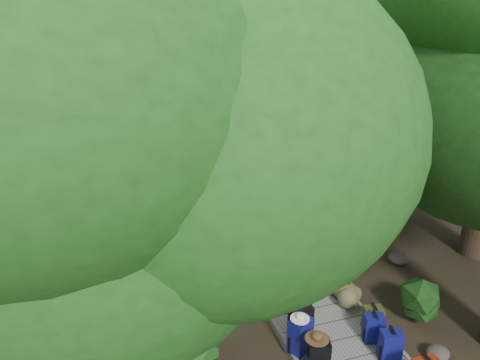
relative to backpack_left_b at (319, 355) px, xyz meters
name	(u,v)px	position (x,y,z in m)	size (l,w,h in m)	color
ground	(277,263)	(0.70, 3.56, -0.46)	(120.00, 120.00, 0.00)	#312418
sand_beach	(167,112)	(0.70, 19.56, -0.45)	(40.00, 22.00, 0.02)	#C2B683
boardwalk	(263,242)	(0.70, 4.56, -0.40)	(2.00, 12.00, 0.12)	gray
backpack_left_b	(319,355)	(0.00, 0.00, 0.00)	(0.37, 0.26, 0.68)	black
backpack_left_c	(300,333)	(-0.10, 0.53, 0.04)	(0.41, 0.29, 0.76)	navy
backpack_right_b	(390,344)	(1.32, -0.16, -0.01)	(0.37, 0.26, 0.66)	navy
backpack_right_c	(374,327)	(1.31, 0.37, -0.04)	(0.35, 0.25, 0.60)	navy
backpack_right_d	(373,318)	(1.47, 0.62, -0.06)	(0.36, 0.26, 0.55)	#3D401C
duffel_right_khaki	(343,289)	(1.43, 1.69, -0.12)	(0.44, 0.65, 0.44)	brown
suitcase_on_boardwalk	(300,322)	(0.06, 0.88, 0.00)	(0.43, 0.24, 0.67)	black
lone_suitcase_on_sand	(213,151)	(1.10, 11.31, -0.08)	(0.45, 0.26, 0.71)	black
hat_brown	(317,336)	(-0.05, 0.02, 0.40)	(0.41, 0.41, 0.12)	#51351E
hat_white	(300,316)	(-0.16, 0.48, 0.48)	(0.35, 0.35, 0.12)	silver
kayak	(101,149)	(-3.04, 13.55, -0.28)	(0.70, 3.18, 0.32)	#AD1D0E
sun_lounger	(265,135)	(3.89, 12.89, -0.13)	(0.61, 1.91, 0.61)	silver
tree_right_c	(379,65)	(3.84, 4.85, 3.99)	(5.14, 5.14, 8.90)	black
tree_right_d	(413,6)	(6.38, 7.16, 5.31)	(6.29, 6.29, 11.54)	black
tree_right_e	(317,31)	(5.21, 11.13, 4.33)	(5.32, 5.32, 9.58)	black
tree_right_f	(347,6)	(7.67, 13.30, 5.13)	(6.25, 6.25, 11.17)	black
tree_left_a	(135,247)	(-2.93, -0.96, 3.16)	(4.34, 4.34, 7.24)	black
tree_left_b	(39,123)	(-4.11, 3.14, 3.59)	(4.50, 4.50, 8.10)	black
tree_left_c	(79,84)	(-3.43, 7.10, 3.54)	(4.60, 4.60, 8.00)	black
tree_back_a	(134,20)	(-0.77, 18.86, 4.42)	(5.63, 5.63, 9.75)	black
tree_back_b	(197,6)	(2.67, 20.10, 4.99)	(6.10, 6.10, 10.89)	black
tree_back_c	(260,17)	(5.76, 18.88, 4.44)	(5.45, 5.45, 9.81)	black
tree_back_d	(40,38)	(-5.06, 18.02, 3.78)	(5.09, 5.09, 8.48)	black
palm_right_a	(305,77)	(4.05, 9.53, 2.93)	(3.98, 3.98, 6.78)	#143A10
palm_right_b	(288,32)	(5.55, 14.65, 4.00)	(4.62, 4.62, 8.92)	#143A10
palm_right_c	(232,46)	(3.55, 16.64, 3.29)	(4.71, 4.71, 7.49)	#143A10
palm_left_a	(56,94)	(-4.18, 9.41, 2.86)	(4.17, 4.17, 6.64)	#143A10
rock_left_b	(200,336)	(-1.73, 1.51, -0.37)	(0.33, 0.30, 0.18)	#4C473F
rock_left_c	(206,269)	(-1.07, 3.66, -0.34)	(0.45, 0.40, 0.25)	#4C473F
rock_left_d	(174,214)	(-1.25, 6.90, -0.38)	(0.30, 0.27, 0.16)	#4C473F
rock_right_a	(438,353)	(2.26, -0.30, -0.34)	(0.44, 0.39, 0.24)	#4C473F
rock_right_b	(399,258)	(3.53, 2.67, -0.31)	(0.53, 0.47, 0.29)	#4C473F
rock_right_c	(308,218)	(2.39, 5.40, -0.38)	(0.28, 0.25, 0.16)	#4C473F
rock_right_d	(312,184)	(3.62, 7.63, -0.32)	(0.50, 0.45, 0.28)	#4C473F
shrub_left_a	(195,339)	(-1.93, 1.01, 0.01)	(1.04, 1.04, 0.93)	#1C4B16
shrub_left_b	(199,240)	(-1.03, 4.53, -0.02)	(0.97, 0.97, 0.87)	#1C4B16
shrub_left_c	(149,191)	(-1.85, 7.70, 0.10)	(1.25, 1.25, 1.13)	#1C4B16
shrub_right_a	(419,299)	(2.60, 0.75, 0.02)	(1.07, 1.07, 0.96)	#1C4B16
shrub_right_b	(348,198)	(3.56, 5.21, 0.19)	(1.44, 1.44, 1.29)	#1C4B16
shrub_right_c	(276,169)	(2.76, 8.80, -0.13)	(0.72, 0.72, 0.65)	#1C4B16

